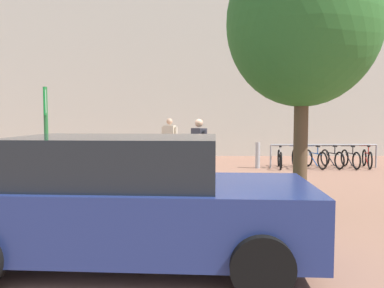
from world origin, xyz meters
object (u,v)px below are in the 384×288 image
(bike_rack_cluster, at_px, (324,158))
(bollard_steel, at_px, (258,155))
(parking_sign_post, at_px, (46,129))
(bike_at_sign, at_px, (46,190))
(tree_sidewalk, at_px, (303,23))
(person_suited_navy, at_px, (199,146))
(person_casual_tan, at_px, (170,139))
(car_navy_sedan, at_px, (129,200))

(bike_rack_cluster, relative_size, bollard_steel, 4.18)
(parking_sign_post, relative_size, bollard_steel, 2.61)
(bike_at_sign, relative_size, bollard_steel, 1.71)
(tree_sidewalk, relative_size, bike_rack_cluster, 1.40)
(bike_at_sign, height_order, person_suited_navy, person_suited_navy)
(parking_sign_post, xyz_separation_m, bike_rack_cluster, (7.44, 5.86, -1.19))
(tree_sidewalk, height_order, person_suited_navy, tree_sidewalk)
(person_casual_tan, distance_m, car_navy_sedan, 9.01)
(person_suited_navy, bearing_deg, person_casual_tan, 106.07)
(bike_rack_cluster, relative_size, person_suited_navy, 2.19)
(bollard_steel, relative_size, person_casual_tan, 0.52)
(tree_sidewalk, relative_size, person_casual_tan, 3.05)
(tree_sidewalk, relative_size, bike_at_sign, 3.42)
(tree_sidewalk, height_order, car_navy_sedan, tree_sidewalk)
(bike_rack_cluster, bearing_deg, parking_sign_post, -141.76)
(parking_sign_post, distance_m, car_navy_sedan, 3.49)
(bike_at_sign, relative_size, bike_rack_cluster, 0.41)
(bollard_steel, bearing_deg, bike_rack_cluster, 1.91)
(car_navy_sedan, bearing_deg, bollard_steel, 69.95)
(parking_sign_post, xyz_separation_m, person_casual_tan, (2.06, 6.25, -0.56))
(bike_rack_cluster, bearing_deg, person_casual_tan, 175.83)
(tree_sidewalk, distance_m, bike_at_sign, 6.00)
(bike_at_sign, relative_size, car_navy_sedan, 0.35)
(bike_rack_cluster, xyz_separation_m, person_casual_tan, (-5.38, 0.39, 0.64))
(bike_rack_cluster, bearing_deg, bike_at_sign, -142.52)
(person_suited_navy, bearing_deg, bike_at_sign, -137.44)
(parking_sign_post, xyz_separation_m, car_navy_sedan, (2.01, -2.75, -0.78))
(bike_at_sign, height_order, person_casual_tan, person_casual_tan)
(parking_sign_post, distance_m, person_suited_navy, 4.25)
(bollard_steel, xyz_separation_m, person_suited_navy, (-2.11, -2.85, 0.53))
(bike_rack_cluster, relative_size, car_navy_sedan, 0.85)
(tree_sidewalk, height_order, bike_rack_cluster, tree_sidewalk)
(tree_sidewalk, bearing_deg, bollard_steel, 88.38)
(tree_sidewalk, height_order, parking_sign_post, tree_sidewalk)
(person_suited_navy, bearing_deg, car_navy_sedan, -100.05)
(bike_rack_cluster, bearing_deg, person_suited_navy, -146.54)
(person_casual_tan, relative_size, car_navy_sedan, 0.39)
(bollard_steel, xyz_separation_m, person_casual_tan, (-3.06, 0.47, 0.53))
(bollard_steel, bearing_deg, parking_sign_post, -131.54)
(tree_sidewalk, bearing_deg, bike_rack_cluster, 66.41)
(bollard_steel, distance_m, person_casual_tan, 3.14)
(person_casual_tan, bearing_deg, person_suited_navy, -73.93)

